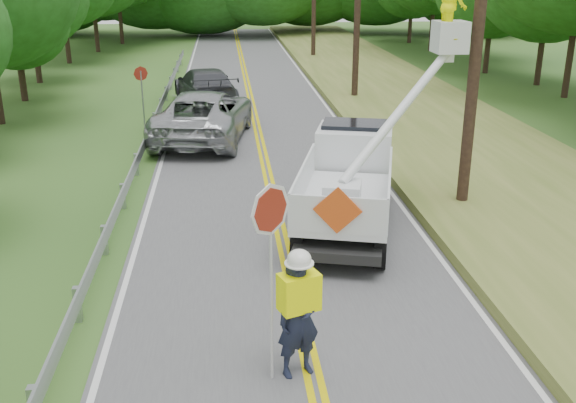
{
  "coord_description": "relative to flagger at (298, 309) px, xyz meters",
  "views": [
    {
      "loc": [
        -1.27,
        -6.96,
        6.24
      ],
      "look_at": [
        0.0,
        6.0,
        1.5
      ],
      "focal_mm": 40.66,
      "sensor_mm": 36.0,
      "label": 1
    }
  ],
  "objects": [
    {
      "name": "suv_darkgrey",
      "position": [
        -1.92,
        21.82,
        -0.31
      ],
      "size": [
        3.42,
        6.24,
        1.71
      ],
      "primitive_type": "imported",
      "rotation": [
        0.0,
        0.0,
        3.32
      ],
      "color": "#3E4046",
      "rests_on": "road"
    },
    {
      "name": "guardrail",
      "position": [
        -3.78,
        12.95,
        -0.63
      ],
      "size": [
        0.18,
        48.0,
        0.77
      ],
      "color": "#9A9FA3",
      "rests_on": "ground"
    },
    {
      "name": "bucket_truck",
      "position": [
        2.38,
        7.0,
        0.26
      ],
      "size": [
        4.73,
        6.43,
        6.13
      ],
      "color": "black",
      "rests_on": "road"
    },
    {
      "name": "suv_silver",
      "position": [
        -1.83,
        15.31,
        -0.24
      ],
      "size": [
        4.08,
        7.06,
        1.85
      ],
      "primitive_type": "imported",
      "rotation": [
        0.0,
        0.0,
        2.98
      ],
      "color": "#A5A8AC",
      "rests_on": "road"
    },
    {
      "name": "tall_grass_verge",
      "position": [
        7.34,
        12.04,
        -1.03
      ],
      "size": [
        7.0,
        96.0,
        0.3
      ],
      "primitive_type": "cube",
      "color": "#506325",
      "rests_on": "ground"
    },
    {
      "name": "stop_sign_permanent",
      "position": [
        -4.19,
        16.46,
        0.56
      ],
      "size": [
        0.51,
        0.26,
        2.62
      ],
      "color": "#9A9FA3",
      "rests_on": "ground"
    },
    {
      "name": "flagger",
      "position": [
        0.0,
        0.0,
        0.0
      ],
      "size": [
        1.17,
        0.75,
        3.28
      ],
      "color": "#191E33",
      "rests_on": "road"
    },
    {
      "name": "road",
      "position": [
        0.24,
        12.04,
        -1.17
      ],
      "size": [
        7.2,
        96.0,
        0.03
      ],
      "color": "#505052",
      "rests_on": "ground"
    }
  ]
}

